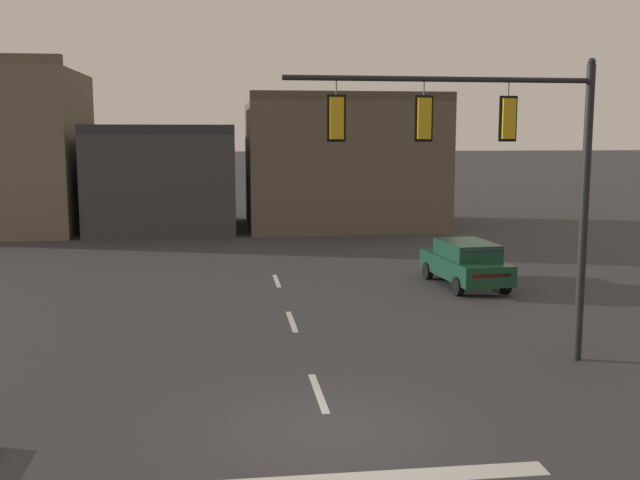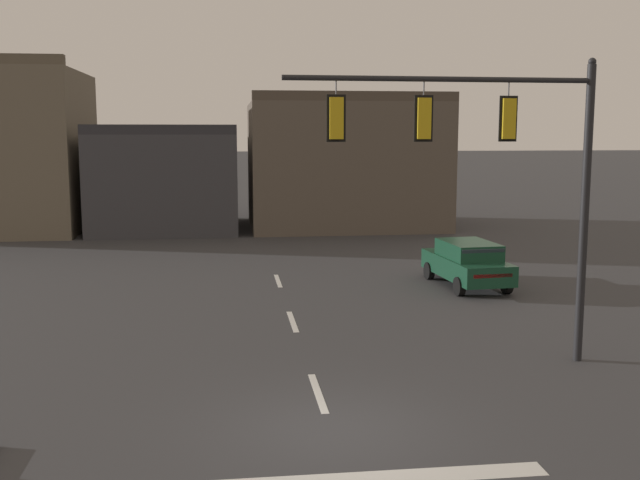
{
  "view_description": "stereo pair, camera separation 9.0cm",
  "coord_description": "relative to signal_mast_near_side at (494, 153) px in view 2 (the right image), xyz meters",
  "views": [
    {
      "loc": [
        -1.92,
        -12.94,
        5.42
      ],
      "look_at": [
        0.33,
        4.28,
        2.91
      ],
      "focal_mm": 42.0,
      "sensor_mm": 36.0,
      "label": 1
    },
    {
      "loc": [
        -1.84,
        -12.95,
        5.42
      ],
      "look_at": [
        0.33,
        4.28,
        2.91
      ],
      "focal_mm": 42.0,
      "sensor_mm": 36.0,
      "label": 2
    }
  ],
  "objects": [
    {
      "name": "lane_centreline",
      "position": [
        -4.19,
        -1.44,
        -4.95
      ],
      "size": [
        0.16,
        26.4,
        0.01
      ],
      "color": "silver",
      "rests_on": "ground"
    },
    {
      "name": "signal_mast_near_side",
      "position": [
        0.0,
        0.0,
        0.0
      ],
      "size": [
        7.16,
        0.43,
        7.09
      ],
      "color": "black",
      "rests_on": "ground"
    },
    {
      "name": "ground_plane",
      "position": [
        -4.19,
        -3.44,
        -4.95
      ],
      "size": [
        400.0,
        400.0,
        0.0
      ],
      "primitive_type": "plane",
      "color": "#353538"
    },
    {
      "name": "stop_bar_paint",
      "position": [
        -4.19,
        -5.44,
        -4.95
      ],
      "size": [
        6.4,
        0.5,
        0.01
      ],
      "primitive_type": "cube",
      "color": "silver",
      "rests_on": "ground"
    },
    {
      "name": "car_lot_nearside",
      "position": [
        2.37,
        8.77,
        -4.1
      ],
      "size": [
        2.2,
        4.57,
        1.61
      ],
      "color": "#143D28",
      "rests_on": "ground"
    },
    {
      "name": "building_row",
      "position": [
        -8.58,
        26.53,
        -1.3
      ],
      "size": [
        27.88,
        9.11,
        9.18
      ],
      "color": "#665B4C",
      "rests_on": "ground"
    }
  ]
}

